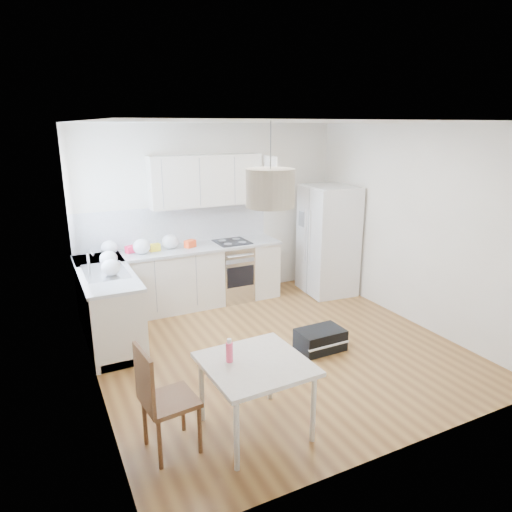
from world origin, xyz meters
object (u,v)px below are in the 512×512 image
Objects in this scene: dining_chair at (170,398)px; dining_table at (255,369)px; refrigerator at (328,240)px; gym_bag at (320,340)px.

dining_table is at bearing -13.19° from dining_chair.
refrigerator reaches higher than dining_chair.
refrigerator is 1.94× the size of dining_table.
gym_bag is at bearing -121.87° from refrigerator.
dining_chair is at bearing -156.90° from gym_bag.
dining_table is at bearing -144.13° from gym_bag.
gym_bag is (-1.28, -1.71, -0.74)m from refrigerator.
dining_table is 0.92× the size of dining_chair.
dining_chair is (-3.42, -2.65, -0.39)m from refrigerator.
refrigerator is 1.79× the size of dining_chair.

